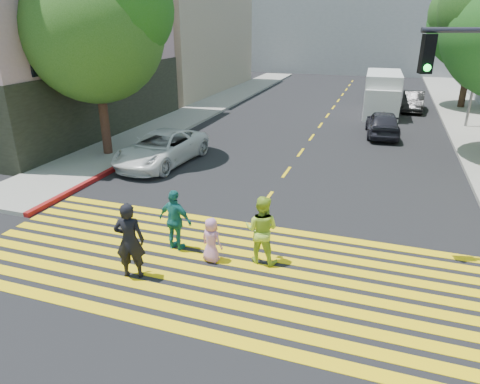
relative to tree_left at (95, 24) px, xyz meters
The scene contains 20 objects.
ground 13.27m from the tree_left, 46.13° to the right, with size 120.00×120.00×0.00m, color black.
sidewalk_left 14.51m from the tree_left, 90.86° to the left, with size 3.00×40.00×0.15m, color gray.
curb_red 6.38m from the tree_left, 62.02° to the right, with size 0.20×8.00×0.16m, color maroon.
crosswalk 12.48m from the tree_left, 41.56° to the right, with size 13.40×5.30×0.01m.
lane_line 17.14m from the tree_left, 59.10° to the left, with size 0.12×34.40×0.01m.
building_left_pink 8.48m from the tree_left, 156.38° to the left, with size 12.10×14.10×11.00m.
building_left_tan 20.85m from the tree_left, 111.68° to the left, with size 12.00×16.00×10.00m, color tan.
backdrop_block 40.23m from the tree_left, 78.10° to the left, with size 30.00×8.00×12.00m, color gray.
tree_left is the anchor object (origin of this frame).
tree_right_far 24.59m from the tree_left, 46.29° to the left, with size 7.86×7.73×8.98m.
pedestrian_man 11.64m from the tree_left, 52.55° to the right, with size 0.71×0.47×1.95m, color black.
pedestrian_woman 12.43m from the tree_left, 36.09° to the right, with size 0.89×0.69×1.83m, color #A4CA38.
pedestrian_child 11.91m from the tree_left, 41.68° to the right, with size 0.60×0.39×1.22m, color #C47FB2.
pedestrian_extra 10.87m from the tree_left, 44.99° to the right, with size 1.01×0.42×1.73m, color #1D706E.
white_sedan 5.78m from the tree_left, ahead, with size 2.32×5.04×1.40m, color white.
dark_car_near 15.09m from the tree_left, 33.67° to the left, with size 1.65×4.09×1.39m, color black.
silver_car 25.52m from the tree_left, 62.27° to the left, with size 1.82×4.47×1.30m, color gray.
dark_car_parked 21.53m from the tree_left, 49.41° to the left, with size 1.39×4.00×1.32m, color black.
white_van 18.57m from the tree_left, 50.15° to the left, with size 2.34×5.80×2.70m.
street_lamp 19.76m from the tree_left, 34.65° to the left, with size 1.84×0.35×8.13m.
Camera 1 is at (3.58, -7.51, 5.88)m, focal length 32.00 mm.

